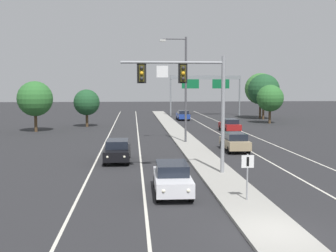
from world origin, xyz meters
TOP-DOWN VIEW (x-y plane):
  - ground_plane at (0.00, 0.00)m, footprint 260.00×260.00m
  - median_island at (0.00, 18.00)m, footprint 2.40×110.00m
  - lane_stripe_oncoming_center at (-4.70, 25.00)m, footprint 0.14×100.00m
  - lane_stripe_receding_center at (4.70, 25.00)m, footprint 0.14×100.00m
  - edge_stripe_left at (-8.00, 25.00)m, footprint 0.14×100.00m
  - edge_stripe_right at (8.00, 25.00)m, footprint 0.14×100.00m
  - overhead_signal_mast at (-1.70, 10.38)m, footprint 6.37×0.44m
  - median_sign_post at (0.13, 4.17)m, footprint 0.60×0.10m
  - street_lamp_median at (-0.43, 24.60)m, footprint 2.58×0.28m
  - car_oncoming_white at (-3.25, 6.17)m, footprint 1.88×4.49m
  - car_oncoming_black at (-6.41, 15.55)m, footprint 1.87×4.49m
  - car_receding_tan at (3.37, 19.55)m, footprint 1.88×4.49m
  - car_receding_red at (6.40, 34.16)m, footprint 1.89×4.50m
  - car_receding_blue at (2.80, 51.54)m, footprint 1.85×4.48m
  - highway_sign_gantry at (8.20, 61.36)m, footprint 13.28×0.42m
  - tree_far_left_c at (-11.50, 41.80)m, footprint 3.51×3.51m
  - tree_far_right_c at (16.31, 52.07)m, footprint 5.18×5.18m
  - tree_far_left_a at (-17.01, 36.20)m, footprint 4.23×4.23m
  - tree_far_right_b at (16.47, 54.29)m, footprint 5.33×5.33m
  - tree_far_right_a at (14.89, 44.60)m, footprint 3.95×3.95m

SIDE VIEW (x-z plane):
  - ground_plane at x=0.00m, z-range 0.00..0.00m
  - lane_stripe_oncoming_center at x=-4.70m, z-range 0.00..0.01m
  - lane_stripe_receding_center at x=4.70m, z-range 0.00..0.01m
  - edge_stripe_left at x=-8.00m, z-range 0.00..0.01m
  - edge_stripe_right at x=8.00m, z-range 0.00..0.01m
  - median_island at x=0.00m, z-range 0.00..0.15m
  - car_oncoming_white at x=-3.25m, z-range 0.03..1.61m
  - car_oncoming_black at x=-6.41m, z-range 0.03..1.61m
  - car_receding_tan at x=3.37m, z-range 0.03..1.61m
  - car_receding_red at x=6.40m, z-range 0.03..1.61m
  - car_receding_blue at x=2.80m, z-range 0.03..1.61m
  - median_sign_post at x=0.13m, z-range 0.49..2.69m
  - tree_far_left_c at x=-11.50m, z-range 0.77..5.85m
  - tree_far_right_a at x=14.89m, z-range 0.87..6.59m
  - tree_far_left_a at x=-17.01m, z-range 0.93..7.05m
  - tree_far_right_c at x=16.31m, z-range 1.15..8.64m
  - tree_far_right_b at x=16.47m, z-range 1.18..8.89m
  - overhead_signal_mast at x=-1.70m, z-range 1.69..8.89m
  - street_lamp_median at x=-0.43m, z-range 0.79..10.79m
  - highway_sign_gantry at x=8.20m, z-range 2.41..9.91m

